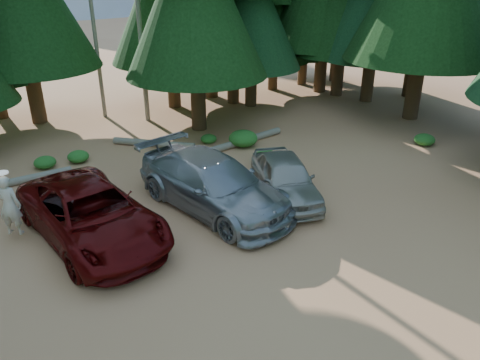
# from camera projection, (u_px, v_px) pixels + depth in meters

# --- Properties ---
(ground) EXTENTS (160.00, 160.00, 0.00)m
(ground) POSITION_uv_depth(u_px,v_px,m) (240.00, 279.00, 12.41)
(ground) COLOR #B5734C
(ground) RESTS_ON ground
(forest_belt_north) EXTENTS (36.00, 7.00, 22.00)m
(forest_belt_north) POSITION_uv_depth(u_px,v_px,m) (131.00, 119.00, 24.92)
(forest_belt_north) COLOR black
(forest_belt_north) RESTS_ON ground
(snag_back) EXTENTS (0.20, 0.20, 10.00)m
(snag_back) POSITION_uv_depth(u_px,v_px,m) (93.00, 20.00, 23.20)
(snag_back) COLOR gray
(snag_back) RESTS_ON ground
(red_pickup) EXTENTS (4.46, 6.62, 1.68)m
(red_pickup) POSITION_uv_depth(u_px,v_px,m) (91.00, 214.00, 13.87)
(red_pickup) COLOR #510706
(red_pickup) RESTS_ON ground
(silver_minivan_center) EXTENTS (4.56, 6.71, 1.80)m
(silver_minivan_center) POSITION_uv_depth(u_px,v_px,m) (213.00, 184.00, 15.63)
(silver_minivan_center) COLOR gray
(silver_minivan_center) RESTS_ON ground
(silver_minivan_right) EXTENTS (2.66, 4.70, 1.51)m
(silver_minivan_right) POSITION_uv_depth(u_px,v_px,m) (285.00, 178.00, 16.42)
(silver_minivan_right) COLOR #AAA397
(silver_minivan_right) RESTS_ON ground
(frisbee_player) EXTENTS (0.82, 0.71, 2.00)m
(frisbee_player) POSITION_uv_depth(u_px,v_px,m) (9.00, 205.00, 13.75)
(frisbee_player) COLOR beige
(frisbee_player) RESTS_ON ground
(log_left) EXTENTS (4.11, 0.99, 0.29)m
(log_left) POSITION_uv_depth(u_px,v_px,m) (15.00, 182.00, 17.55)
(log_left) COLOR gray
(log_left) RESTS_ON ground
(log_mid) EXTENTS (3.34, 2.46, 0.32)m
(log_mid) POSITION_uv_depth(u_px,v_px,m) (154.00, 143.00, 21.16)
(log_mid) COLOR gray
(log_mid) RESTS_ON ground
(log_right) EXTENTS (4.77, 1.82, 0.31)m
(log_right) POSITION_uv_depth(u_px,v_px,m) (240.00, 142.00, 21.35)
(log_right) COLOR gray
(log_right) RESTS_ON ground
(shrub_far_left) EXTENTS (0.87, 0.87, 0.48)m
(shrub_far_left) POSITION_uv_depth(u_px,v_px,m) (45.00, 162.00, 18.98)
(shrub_far_left) COLOR #27631D
(shrub_far_left) RESTS_ON ground
(shrub_left) EXTENTS (0.88, 0.88, 0.48)m
(shrub_left) POSITION_uv_depth(u_px,v_px,m) (78.00, 156.00, 19.54)
(shrub_left) COLOR #27631D
(shrub_left) RESTS_ON ground
(shrub_center_left) EXTENTS (1.03, 1.03, 0.56)m
(shrub_center_left) POSITION_uv_depth(u_px,v_px,m) (178.00, 157.00, 19.35)
(shrub_center_left) COLOR #27631D
(shrub_center_left) RESTS_ON ground
(shrub_center_right) EXTENTS (0.74, 0.74, 0.41)m
(shrub_center_right) POSITION_uv_depth(u_px,v_px,m) (209.00, 139.00, 21.59)
(shrub_center_right) COLOR #27631D
(shrub_center_right) RESTS_ON ground
(shrub_right) EXTENTS (1.12, 1.12, 0.61)m
(shrub_right) POSITION_uv_depth(u_px,v_px,m) (267.00, 158.00, 19.21)
(shrub_right) COLOR #27631D
(shrub_right) RESTS_ON ground
(shrub_far_right) EXTENTS (1.31, 1.31, 0.72)m
(shrub_far_right) POSITION_uv_depth(u_px,v_px,m) (243.00, 138.00, 21.18)
(shrub_far_right) COLOR #27631D
(shrub_far_right) RESTS_ON ground
(shrub_edge_east) EXTENTS (0.93, 0.93, 0.51)m
(shrub_edge_east) POSITION_uv_depth(u_px,v_px,m) (425.00, 140.00, 21.35)
(shrub_edge_east) COLOR #27631D
(shrub_edge_east) RESTS_ON ground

